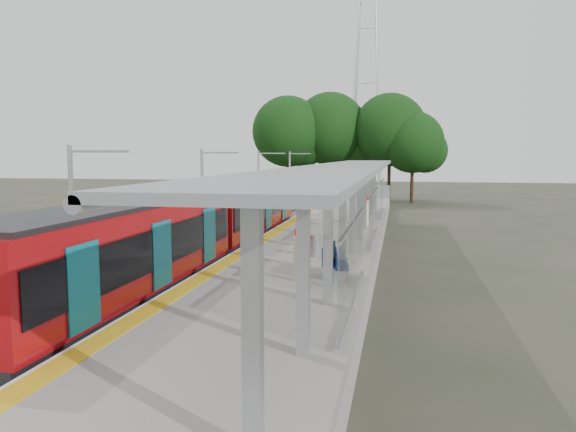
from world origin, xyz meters
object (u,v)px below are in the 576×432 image
object	(u,v)px
bench_near	(332,260)
litter_bin	(315,246)
info_pillar_far	(365,213)
bench_mid	(339,264)
bench_far	(362,215)
info_pillar_near	(300,259)
train	(200,226)

from	to	relation	value
bench_near	litter_bin	bearing A→B (deg)	113.67
info_pillar_far	bench_mid	bearing A→B (deg)	-89.33
bench_far	info_pillar_far	xyz separation A→B (m)	(0.21, -0.48, 0.20)
info_pillar_near	info_pillar_far	xyz separation A→B (m)	(1.21, 15.18, -0.00)
bench_far	litter_bin	distance (m)	11.23
bench_near	bench_mid	distance (m)	0.30
info_pillar_far	bench_far	bearing A→B (deg)	114.22
train	litter_bin	world-z (taller)	train
bench_near	bench_far	distance (m)	14.85
train	bench_mid	xyz separation A→B (m)	(6.47, -4.44, -0.55)
train	bench_near	distance (m)	7.57
info_pillar_far	litter_bin	size ratio (longest dim) A/B	1.91
train	bench_mid	size ratio (longest dim) A/B	19.05
info_pillar_near	train	bearing A→B (deg)	152.34
bench_near	info_pillar_near	size ratio (longest dim) A/B	0.99
bench_near	bench_far	bearing A→B (deg)	96.65
bench_far	bench_near	bearing A→B (deg)	-82.96
bench_near	bench_mid	bearing A→B (deg)	-25.51
info_pillar_near	info_pillar_far	bearing A→B (deg)	101.89
bench_near	info_pillar_near	distance (m)	1.27
bench_near	litter_bin	distance (m)	3.85
bench_far	bench_mid	bearing A→B (deg)	-82.02
train	info_pillar_far	world-z (taller)	train
train	bench_near	bearing A→B (deg)	-34.54
train	info_pillar_far	xyz separation A→B (m)	(6.46, 10.09, -0.31)
litter_bin	info_pillar_near	bearing A→B (deg)	-88.15
train	litter_bin	size ratio (longest dim) A/B	30.92
bench_near	train	bearing A→B (deg)	152.21
bench_near	bench_mid	size ratio (longest dim) A/B	1.17
bench_far	info_pillar_near	distance (m)	15.69
train	bench_mid	bearing A→B (deg)	-34.46
bench_far	litter_bin	bearing A→B (deg)	-88.72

